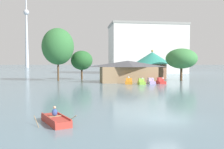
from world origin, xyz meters
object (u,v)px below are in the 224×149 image
(pedal_boat_lavender, at_px, (151,81))
(background_building_block, at_px, (147,49))
(rowboat_with_rower, at_px, (56,120))
(boathouse, at_px, (128,71))
(green_roof_pavilion, at_px, (152,63))
(distant_broadcast_tower, at_px, (26,17))
(shoreline_tree_mid, at_px, (82,60))
(shoreline_tree_right, at_px, (181,59))
(shoreline_tree_tall_left, at_px, (58,46))
(pedal_boat_red, at_px, (161,81))
(pedal_boat_lime, at_px, (141,82))
(pedal_boat_orange, at_px, (129,82))

(pedal_boat_lavender, xyz_separation_m, background_building_block, (16.31, 59.28, 11.09))
(rowboat_with_rower, bearing_deg, boathouse, 138.12)
(pedal_boat_lavender, distance_m, boathouse, 7.35)
(green_roof_pavilion, bearing_deg, distant_broadcast_tower, 109.68)
(shoreline_tree_mid, bearing_deg, boathouse, -45.98)
(pedal_boat_lavender, bearing_deg, shoreline_tree_right, 129.01)
(rowboat_with_rower, relative_size, shoreline_tree_tall_left, 0.28)
(shoreline_tree_tall_left, bearing_deg, pedal_boat_red, -26.92)
(rowboat_with_rower, xyz_separation_m, shoreline_tree_right, (29.61, 43.54, 5.69))
(green_roof_pavilion, relative_size, shoreline_tree_right, 1.39)
(rowboat_with_rower, xyz_separation_m, boathouse, (14.15, 40.25, 2.52))
(shoreline_tree_mid, bearing_deg, pedal_boat_lavender, -48.12)
(rowboat_with_rower, distance_m, pedal_boat_lavender, 39.22)
(pedal_boat_lime, xyz_separation_m, shoreline_tree_right, (13.85, 10.18, 5.44))
(rowboat_with_rower, distance_m, shoreline_tree_mid, 52.17)
(pedal_boat_orange, xyz_separation_m, shoreline_tree_mid, (-10.22, 17.22, 5.00))
(shoreline_tree_tall_left, bearing_deg, shoreline_tree_mid, 37.85)
(distant_broadcast_tower, bearing_deg, shoreline_tree_tall_left, -77.07)
(boathouse, height_order, shoreline_tree_right, shoreline_tree_right)
(pedal_boat_lime, xyz_separation_m, background_building_block, (18.91, 60.59, 11.09))
(green_roof_pavilion, xyz_separation_m, shoreline_tree_mid, (-21.91, -2.62, 0.81))
(rowboat_with_rower, bearing_deg, green_roof_pavilion, 132.93)
(pedal_boat_lime, bearing_deg, boathouse, -164.13)
(pedal_boat_lime, xyz_separation_m, distant_broadcast_tower, (-74.58, 255.16, 60.50))
(pedal_boat_red, xyz_separation_m, shoreline_tree_right, (8.87, 8.86, 5.42))
(shoreline_tree_right, height_order, background_building_block, background_building_block)
(pedal_boat_red, xyz_separation_m, green_roof_pavilion, (4.14, 19.76, 4.20))
(boathouse, xyz_separation_m, distant_broadcast_tower, (-72.97, 248.27, 58.23))
(pedal_boat_lime, distance_m, boathouse, 7.43)
(pedal_boat_lime, distance_m, shoreline_tree_right, 18.03)
(pedal_boat_orange, height_order, pedal_boat_red, pedal_boat_orange)
(pedal_boat_lavender, height_order, background_building_block, background_building_block)
(green_roof_pavilion, distance_m, shoreline_tree_tall_left, 29.54)
(pedal_boat_orange, xyz_separation_m, green_roof_pavilion, (11.69, 19.84, 4.19))
(rowboat_with_rower, height_order, shoreline_tree_right, shoreline_tree_right)
(distant_broadcast_tower, bearing_deg, pedal_boat_red, -72.60)
(pedal_boat_lavender, xyz_separation_m, shoreline_tree_tall_left, (-21.70, 12.25, 8.61))
(pedal_boat_red, bearing_deg, green_roof_pavilion, 168.82)
(rowboat_with_rower, xyz_separation_m, pedal_boat_orange, (13.18, 34.60, 0.28))
(pedal_boat_red, xyz_separation_m, shoreline_tree_mid, (-17.77, 17.14, 5.01))
(pedal_boat_lavender, bearing_deg, shoreline_tree_tall_left, -118.67)
(pedal_boat_lime, relative_size, pedal_boat_red, 0.83)
(pedal_boat_red, xyz_separation_m, distant_broadcast_tower, (-79.56, 253.83, 60.49))
(shoreline_tree_mid, bearing_deg, pedal_boat_lime, -55.29)
(pedal_boat_lavender, height_order, boathouse, boathouse)
(background_building_block, bearing_deg, pedal_boat_red, -103.22)
(pedal_boat_lavender, xyz_separation_m, pedal_boat_red, (2.38, 0.02, 0.02))
(boathouse, relative_size, distant_broadcast_tower, 0.10)
(pedal_boat_lime, bearing_deg, pedal_boat_orange, -113.18)
(shoreline_tree_tall_left, height_order, shoreline_tree_mid, shoreline_tree_tall_left)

